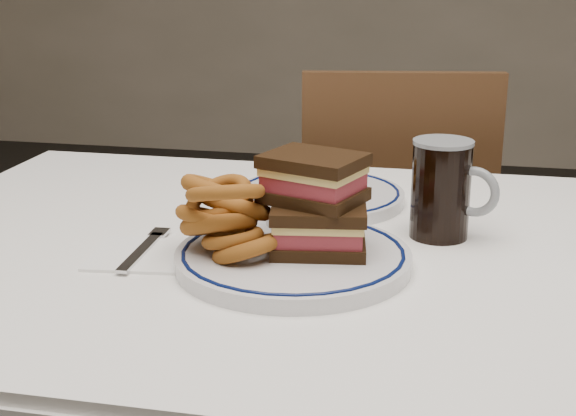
% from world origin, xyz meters
% --- Properties ---
extents(dining_table, '(1.27, 0.87, 0.75)m').
position_xyz_m(dining_table, '(0.00, 0.00, 0.64)').
color(dining_table, white).
rests_on(dining_table, floor).
extents(chair_far, '(0.48, 0.48, 0.90)m').
position_xyz_m(chair_far, '(0.03, 0.76, 0.49)').
color(chair_far, '#473116').
rests_on(chair_far, floor).
extents(main_plate, '(0.30, 0.30, 0.02)m').
position_xyz_m(main_plate, '(-0.03, -0.08, 0.76)').
color(main_plate, silver).
rests_on(main_plate, dining_table).
extents(reuben_sandwich, '(0.14, 0.13, 0.12)m').
position_xyz_m(reuben_sandwich, '(-0.00, -0.06, 0.83)').
color(reuben_sandwich, black).
rests_on(reuben_sandwich, main_plate).
extents(onion_rings_main, '(0.15, 0.14, 0.13)m').
position_xyz_m(onion_rings_main, '(-0.11, -0.09, 0.82)').
color(onion_rings_main, brown).
rests_on(onion_rings_main, main_plate).
extents(ketchup_ramekin, '(0.05, 0.05, 0.03)m').
position_xyz_m(ketchup_ramekin, '(-0.06, 0.02, 0.79)').
color(ketchup_ramekin, silver).
rests_on(ketchup_ramekin, main_plate).
extents(beer_mug, '(0.12, 0.08, 0.14)m').
position_xyz_m(beer_mug, '(0.15, 0.07, 0.82)').
color(beer_mug, black).
rests_on(beer_mug, dining_table).
extents(far_plate, '(0.27, 0.27, 0.02)m').
position_xyz_m(far_plate, '(-0.04, 0.20, 0.76)').
color(far_plate, silver).
rests_on(far_plate, dining_table).
extents(onion_rings_far, '(0.09, 0.11, 0.07)m').
position_xyz_m(onion_rings_far, '(-0.06, 0.19, 0.79)').
color(onion_rings_far, brown).
rests_on(onion_rings_far, far_plate).
extents(napkin_fork, '(0.14, 0.16, 0.01)m').
position_xyz_m(napkin_fork, '(-0.23, -0.08, 0.75)').
color(napkin_fork, white).
rests_on(napkin_fork, dining_table).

